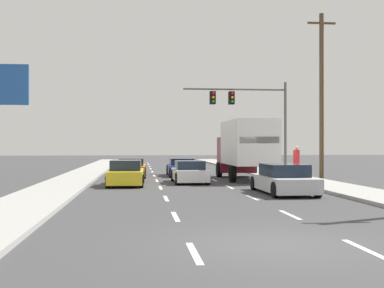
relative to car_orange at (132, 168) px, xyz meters
name	(u,v)px	position (x,y,z in m)	size (l,w,h in m)	color
ground_plane	(178,175)	(3.21, 2.16, -0.56)	(140.00, 140.00, 0.00)	#3D3D3F
sidewalk_right	(291,178)	(9.73, -2.84, -0.49)	(2.56, 80.00, 0.14)	#9E9E99
sidewalk_left	(74,179)	(-3.32, -2.84, -0.49)	(2.56, 80.00, 0.14)	#9E9E99
lane_markings	(182,178)	(3.21, -1.04, -0.55)	(3.54, 57.00, 0.01)	silver
car_orange	(132,168)	(0.00, 0.00, 0.00)	(1.92, 4.56, 1.23)	orange
car_yellow	(126,174)	(-0.19, -6.85, 0.04)	(1.92, 4.36, 1.30)	yellow
car_blue	(182,168)	(3.34, 0.97, -0.01)	(1.86, 4.35, 1.18)	#1E389E
car_white	(190,173)	(3.24, -5.37, 0.00)	(1.84, 4.13, 1.22)	white
box_truck	(245,146)	(6.79, -3.37, 1.45)	(2.60, 7.55, 3.49)	white
car_silver	(284,180)	(6.61, -12.03, 0.03)	(1.98, 4.65, 1.27)	#B7BABF
traffic_signal_mast	(244,105)	(8.26, 4.12, 4.49)	(7.83, 0.69, 6.83)	#595B56
utility_pole_mid	(322,94)	(11.91, -2.28, 4.77)	(1.80, 0.28, 10.36)	brown
pedestrian_near_corner	(296,162)	(9.56, -4.57, 0.54)	(0.38, 0.38, 1.89)	#3F3F42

